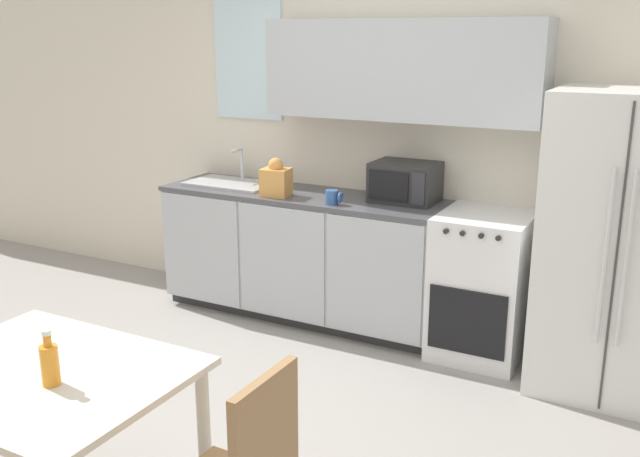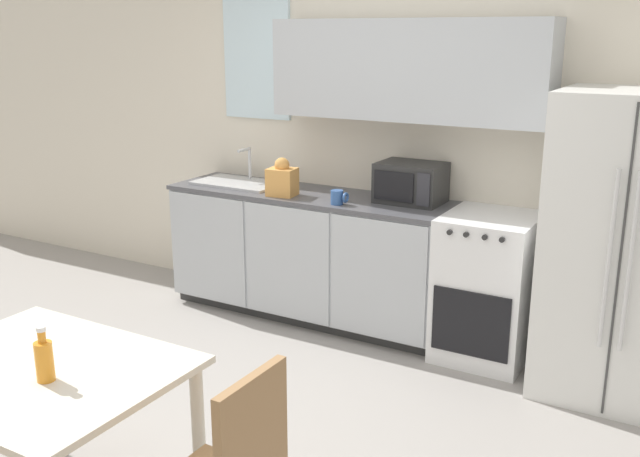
{
  "view_description": "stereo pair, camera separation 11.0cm",
  "coord_description": "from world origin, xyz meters",
  "px_view_note": "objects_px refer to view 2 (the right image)",
  "views": [
    {
      "loc": [
        1.92,
        -2.58,
        2.02
      ],
      "look_at": [
        0.29,
        0.49,
        1.05
      ],
      "focal_mm": 40.0,
      "sensor_mm": 36.0,
      "label": 1
    },
    {
      "loc": [
        2.02,
        -2.53,
        2.02
      ],
      "look_at": [
        0.29,
        0.49,
        1.05
      ],
      "focal_mm": 40.0,
      "sensor_mm": 36.0,
      "label": 2
    }
  ],
  "objects_px": {
    "refrigerator": "(629,248)",
    "dining_table": "(40,390)",
    "coffee_mug": "(338,197)",
    "drink_bottle": "(44,359)",
    "microwave": "(411,183)",
    "oven_range": "(487,287)"
  },
  "relations": [
    {
      "from": "refrigerator",
      "to": "coffee_mug",
      "type": "bearing_deg",
      "value": -176.37
    },
    {
      "from": "oven_range",
      "to": "dining_table",
      "type": "xyz_separation_m",
      "value": [
        -1.07,
        -2.51,
        0.17
      ]
    },
    {
      "from": "coffee_mug",
      "to": "dining_table",
      "type": "bearing_deg",
      "value": -92.25
    },
    {
      "from": "oven_range",
      "to": "microwave",
      "type": "xyz_separation_m",
      "value": [
        -0.59,
        0.11,
        0.59
      ]
    },
    {
      "from": "microwave",
      "to": "coffee_mug",
      "type": "height_order",
      "value": "microwave"
    },
    {
      "from": "refrigerator",
      "to": "dining_table",
      "type": "bearing_deg",
      "value": -127.36
    },
    {
      "from": "refrigerator",
      "to": "dining_table",
      "type": "height_order",
      "value": "refrigerator"
    },
    {
      "from": "coffee_mug",
      "to": "drink_bottle",
      "type": "height_order",
      "value": "coffee_mug"
    },
    {
      "from": "coffee_mug",
      "to": "refrigerator",
      "type": "bearing_deg",
      "value": 3.63
    },
    {
      "from": "oven_range",
      "to": "coffee_mug",
      "type": "relative_size",
      "value": 8.02
    },
    {
      "from": "coffee_mug",
      "to": "drink_bottle",
      "type": "bearing_deg",
      "value": -89.32
    },
    {
      "from": "refrigerator",
      "to": "dining_table",
      "type": "xyz_separation_m",
      "value": [
        -1.86,
        -2.44,
        -0.23
      ]
    },
    {
      "from": "oven_range",
      "to": "microwave",
      "type": "height_order",
      "value": "microwave"
    },
    {
      "from": "refrigerator",
      "to": "drink_bottle",
      "type": "height_order",
      "value": "refrigerator"
    },
    {
      "from": "refrigerator",
      "to": "microwave",
      "type": "xyz_separation_m",
      "value": [
        -1.39,
        0.18,
        0.19
      ]
    },
    {
      "from": "refrigerator",
      "to": "drink_bottle",
      "type": "xyz_separation_m",
      "value": [
        -1.74,
        -2.5,
        -0.04
      ]
    },
    {
      "from": "dining_table",
      "to": "oven_range",
      "type": "bearing_deg",
      "value": 67.01
    },
    {
      "from": "microwave",
      "to": "dining_table",
      "type": "distance_m",
      "value": 2.7
    },
    {
      "from": "refrigerator",
      "to": "microwave",
      "type": "distance_m",
      "value": 1.41
    },
    {
      "from": "microwave",
      "to": "drink_bottle",
      "type": "relative_size",
      "value": 1.93
    },
    {
      "from": "microwave",
      "to": "coffee_mug",
      "type": "bearing_deg",
      "value": -142.61
    },
    {
      "from": "oven_range",
      "to": "dining_table",
      "type": "height_order",
      "value": "oven_range"
    }
  ]
}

